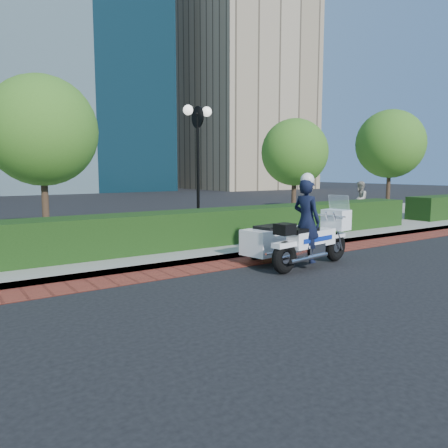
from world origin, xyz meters
TOP-DOWN VIEW (x-y plane):
  - ground at (0.00, 0.00)m, footprint 120.00×120.00m
  - brick_strip at (0.00, 1.50)m, footprint 60.00×1.00m
  - sidewalk at (0.00, 6.00)m, footprint 60.00×8.00m
  - hedge_main at (0.00, 3.60)m, footprint 18.00×1.20m
  - lamppost at (1.00, 5.20)m, footprint 1.02×0.70m
  - tree_b at (-3.50, 6.50)m, footprint 3.20×3.20m
  - tree_c at (6.50, 6.50)m, footprint 2.80×2.80m
  - tree_d at (13.00, 6.50)m, footprint 3.40×3.40m
  - tower_right at (28.00, 38.00)m, footprint 14.00×12.00m
  - police_motorcycle at (0.92, 0.49)m, footprint 2.76×1.97m
  - pedestrian at (9.58, 5.52)m, footprint 1.01×0.92m

SIDE VIEW (x-z plane):
  - ground at x=0.00m, z-range 0.00..0.00m
  - brick_strip at x=0.00m, z-range 0.00..0.01m
  - sidewalk at x=0.00m, z-range 0.00..0.15m
  - hedge_main at x=0.00m, z-range 0.15..1.15m
  - police_motorcycle at x=0.92m, z-range -0.35..1.89m
  - pedestrian at x=9.58m, z-range 0.15..1.82m
  - lamppost at x=1.00m, z-range 0.85..5.06m
  - tree_c at x=6.50m, z-range 0.90..5.20m
  - tree_b at x=-3.50m, z-range 0.99..5.88m
  - tree_d at x=13.00m, z-range 1.03..6.19m
  - tower_right at x=28.00m, z-range 0.00..28.00m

